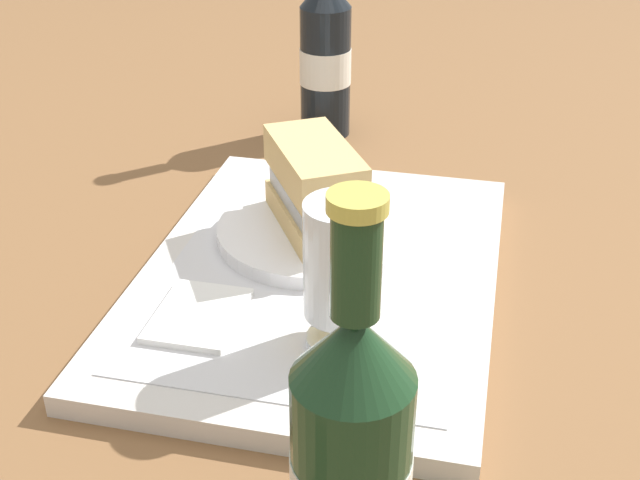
{
  "coord_description": "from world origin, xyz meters",
  "views": [
    {
      "loc": [
        0.64,
        0.15,
        0.43
      ],
      "look_at": [
        0.0,
        0.0,
        0.05
      ],
      "focal_mm": 46.98,
      "sensor_mm": 36.0,
      "label": 1
    }
  ],
  "objects_px": {
    "plate": "(315,232)",
    "beer_glass": "(342,270)",
    "sandwich": "(316,187)",
    "beer_bottle": "(351,468)",
    "second_bottle": "(325,55)"
  },
  "relations": [
    {
      "from": "plate",
      "to": "beer_glass",
      "type": "distance_m",
      "value": 0.18
    },
    {
      "from": "sandwich",
      "to": "plate",
      "type": "bearing_deg",
      "value": -180.0
    },
    {
      "from": "beer_bottle",
      "to": "sandwich",
      "type": "bearing_deg",
      "value": -164.1
    },
    {
      "from": "beer_bottle",
      "to": "second_bottle",
      "type": "distance_m",
      "value": 0.7
    },
    {
      "from": "sandwich",
      "to": "second_bottle",
      "type": "relative_size",
      "value": 0.54
    },
    {
      "from": "plate",
      "to": "sandwich",
      "type": "relative_size",
      "value": 1.32
    },
    {
      "from": "plate",
      "to": "beer_bottle",
      "type": "xyz_separation_m",
      "value": [
        0.37,
        0.11,
        0.08
      ]
    },
    {
      "from": "sandwich",
      "to": "second_bottle",
      "type": "xyz_separation_m",
      "value": [
        -0.31,
        -0.06,
        0.03
      ]
    },
    {
      "from": "plate",
      "to": "second_bottle",
      "type": "bearing_deg",
      "value": -169.32
    },
    {
      "from": "plate",
      "to": "second_bottle",
      "type": "height_order",
      "value": "second_bottle"
    },
    {
      "from": "plate",
      "to": "beer_glass",
      "type": "xyz_separation_m",
      "value": [
        0.16,
        0.06,
        0.06
      ]
    },
    {
      "from": "beer_bottle",
      "to": "second_bottle",
      "type": "relative_size",
      "value": 1.0
    },
    {
      "from": "plate",
      "to": "sandwich",
      "type": "xyz_separation_m",
      "value": [
        0.0,
        0.0,
        0.05
      ]
    },
    {
      "from": "sandwich",
      "to": "beer_glass",
      "type": "xyz_separation_m",
      "value": [
        0.16,
        0.06,
        0.01
      ]
    },
    {
      "from": "sandwich",
      "to": "second_bottle",
      "type": "height_order",
      "value": "second_bottle"
    }
  ]
}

